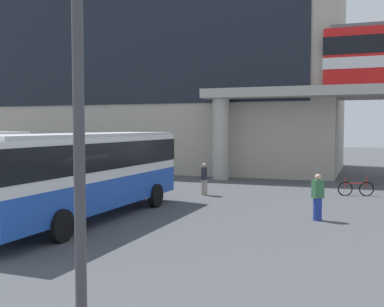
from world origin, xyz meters
The scene contains 7 objects.
ground_plane centered at (0.00, 10.00, 0.00)m, with size 120.00×120.00×0.00m, color #47494F.
station_building centered at (-7.84, 24.40, 9.50)m, with size 31.43×13.59×19.00m.
bus_main centered at (-0.09, 1.61, 1.99)m, with size 2.88×11.07×3.22m.
bicycle_red centered at (9.26, 11.65, 0.36)m, with size 1.74×0.55×1.04m.
pedestrian_walking_across centered at (8.03, 4.57, 0.81)m, with size 0.47×0.46×1.73m.
pedestrian_by_bike_rack centered at (2.04, 9.17, 0.76)m, with size 0.34×0.45×1.63m.
lamp_post centered at (5.92, -7.64, 3.57)m, with size 0.36×0.36×6.02m.
Camera 1 is at (9.59, -13.11, 3.46)m, focal length 43.73 mm.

